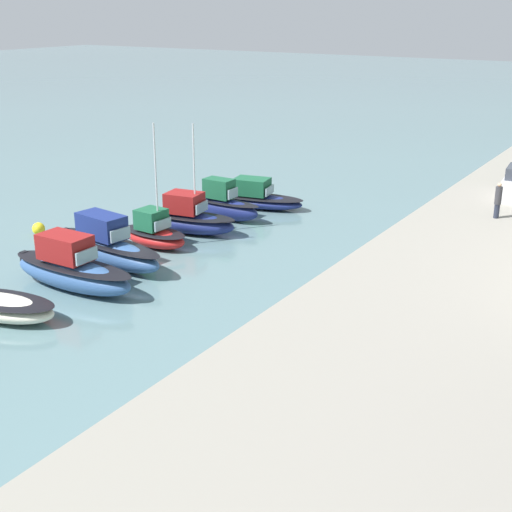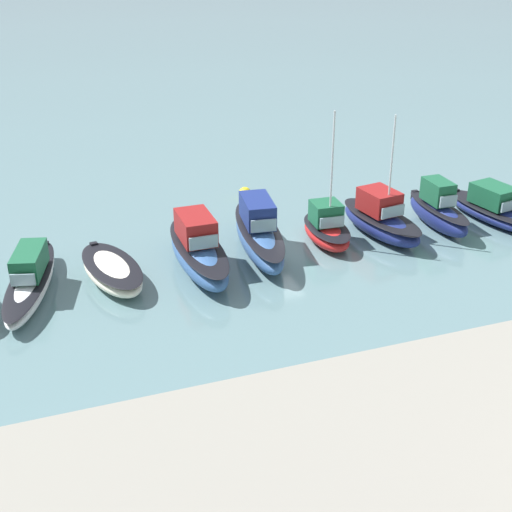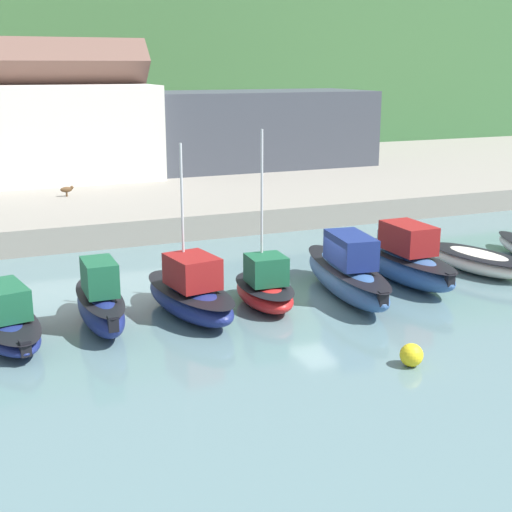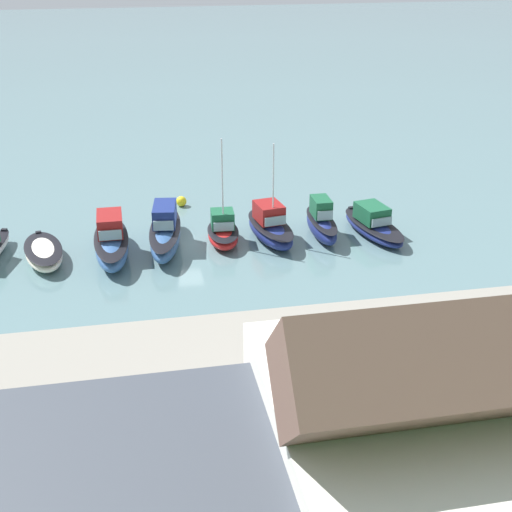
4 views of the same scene
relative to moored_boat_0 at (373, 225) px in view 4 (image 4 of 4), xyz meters
The scene contains 10 objects.
ground_plane 13.06m from the moored_boat_0, ahead, with size 320.00×320.00×0.00m, color slate.
moored_boat_0 is the anchor object (origin of this frame).
moored_boat_1 3.62m from the moored_boat_0, ahead, with size 1.67×5.56×2.69m.
moored_boat_2 7.14m from the moored_boat_0, ahead, with size 3.16×6.45×6.82m.
moored_boat_3 10.32m from the moored_boat_0, ahead, with size 2.31×4.48×7.25m.
moored_boat_4 14.13m from the moored_boat_0, ahead, with size 3.08×8.24×2.81m.
moored_boat_5 17.61m from the moored_boat_0, ahead, with size 2.20×7.52×2.78m.
moored_boat_6 21.85m from the moored_boat_0, ahead, with size 3.27×5.92×1.04m.
dog_on_quay 21.52m from the moored_boat_0, 74.96° to the left, with size 0.88×0.39×0.68m.
mooring_buoy_0 14.74m from the moored_boat_0, 32.96° to the right, with size 0.78×0.78×0.78m.
Camera 4 is at (3.52, 43.58, 19.13)m, focal length 50.00 mm.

